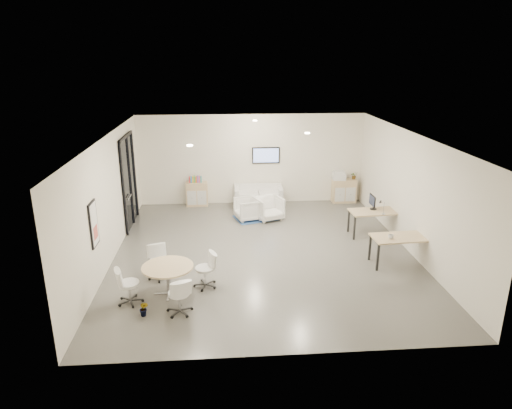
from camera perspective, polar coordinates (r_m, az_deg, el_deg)
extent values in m
cube|color=#595751|center=(12.72, 0.91, -7.65)|extent=(8.00, 9.00, 0.80)
cube|color=white|center=(11.55, 1.01, 10.50)|extent=(8.00, 9.00, 0.80)
cube|color=silver|center=(16.72, -0.62, 5.95)|extent=(8.00, 0.80, 3.20)
cube|color=silver|center=(7.48, 4.52, -10.18)|extent=(8.00, 0.80, 3.20)
cube|color=silver|center=(12.39, -19.75, 0.45)|extent=(0.80, 9.00, 3.20)
cube|color=silver|center=(13.14, 20.44, 1.36)|extent=(0.80, 9.00, 3.20)
cube|color=black|center=(14.67, -15.61, 2.82)|extent=(0.02, 1.90, 2.85)
cube|color=black|center=(14.38, -16.00, 8.15)|extent=(0.06, 1.90, 0.08)
cube|color=black|center=(13.81, -16.20, 1.82)|extent=(0.06, 0.08, 2.85)
cube|color=black|center=(15.53, -14.93, 3.72)|extent=(0.06, 0.08, 2.85)
cube|color=black|center=(14.81, -15.42, 2.98)|extent=(0.06, 0.07, 2.85)
cube|color=#B2B2B7|center=(14.34, -15.57, 0.91)|extent=(0.04, 0.60, 0.05)
cube|color=black|center=(10.83, -19.65, -2.32)|extent=(0.04, 0.54, 1.04)
cube|color=white|center=(10.82, -19.54, -2.31)|extent=(0.01, 0.46, 0.96)
cube|color=#C75449|center=(10.89, -19.41, -3.30)|extent=(0.01, 0.32, 0.30)
cube|color=black|center=(16.30, 1.24, 6.17)|extent=(0.98, 0.05, 0.58)
cube|color=#90AAF8|center=(16.27, 1.25, 6.15)|extent=(0.90, 0.01, 0.50)
cylinder|color=#FFEAC6|center=(10.61, -8.29, 7.32)|extent=(0.14, 0.14, 0.03)
cylinder|color=#FFEAC6|center=(12.27, 6.43, 8.86)|extent=(0.14, 0.14, 0.03)
cylinder|color=#FFEAC6|center=(14.57, -0.13, 10.44)|extent=(0.14, 0.14, 0.03)
cube|color=#D8BC82|center=(16.40, -7.39, 1.32)|extent=(0.76, 0.38, 0.85)
cube|color=silver|center=(16.24, -8.02, 0.81)|extent=(0.32, 0.02, 0.51)
cube|color=silver|center=(16.22, -6.79, 0.84)|extent=(0.32, 0.02, 0.51)
cube|color=#D8BC82|center=(16.96, 10.93, 1.71)|extent=(0.86, 0.40, 0.86)
cube|color=silver|center=(16.74, 10.45, 1.21)|extent=(0.36, 0.02, 0.51)
cube|color=silver|center=(16.84, 11.74, 1.24)|extent=(0.36, 0.02, 0.51)
cube|color=red|center=(16.27, -8.30, 3.11)|extent=(0.04, 0.14, 0.22)
cube|color=#337FCC|center=(16.26, -8.10, 3.12)|extent=(0.04, 0.14, 0.22)
cube|color=gold|center=(16.26, -7.90, 3.12)|extent=(0.04, 0.14, 0.22)
cube|color=#4CB24C|center=(16.25, -7.70, 3.13)|extent=(0.04, 0.14, 0.22)
cube|color=#CC6619|center=(16.25, -7.50, 3.13)|extent=(0.04, 0.14, 0.22)
cube|color=purple|center=(16.25, -7.30, 3.14)|extent=(0.04, 0.14, 0.22)
cube|color=#E54C7F|center=(16.25, -7.09, 3.14)|extent=(0.04, 0.14, 0.22)
cube|color=teal|center=(16.24, -6.89, 3.15)|extent=(0.04, 0.14, 0.22)
cube|color=white|center=(16.75, 10.32, 3.54)|extent=(0.48, 0.41, 0.27)
cube|color=white|center=(16.71, 10.35, 4.07)|extent=(0.36, 0.31, 0.06)
cube|color=silver|center=(16.23, 0.32, 0.69)|extent=(1.72, 0.90, 0.32)
cube|color=silver|center=(16.45, 0.22, 2.09)|extent=(1.70, 0.25, 0.32)
cube|color=silver|center=(16.14, -2.41, 1.16)|extent=(0.18, 0.85, 0.63)
cube|color=silver|center=(16.26, 3.03, 1.29)|extent=(0.18, 0.85, 0.63)
cube|color=#2C4E88|center=(15.14, 0.18, -1.65)|extent=(1.68, 1.36, 0.01)
imported|color=silver|center=(14.89, -1.05, -0.44)|extent=(0.88, 0.92, 0.78)
imported|color=silver|center=(14.89, 1.60, -0.33)|extent=(1.03, 1.00, 0.83)
cube|color=#D8BC82|center=(13.93, 14.63, -0.86)|extent=(1.51, 0.84, 0.04)
cube|color=black|center=(13.57, 12.20, -2.89)|extent=(0.05, 0.05, 0.72)
cube|color=black|center=(14.01, 17.53, -2.66)|extent=(0.05, 0.05, 0.72)
cube|color=black|center=(14.13, 11.50, -1.98)|extent=(0.05, 0.05, 0.72)
cube|color=black|center=(14.56, 16.65, -1.79)|extent=(0.05, 0.05, 0.72)
cube|color=#D8BC82|center=(12.16, 17.70, -3.93)|extent=(1.51, 0.82, 0.04)
cube|color=black|center=(11.80, 14.99, -6.39)|extent=(0.05, 0.05, 0.72)
cube|color=black|center=(12.31, 21.03, -5.97)|extent=(0.05, 0.05, 0.72)
cube|color=black|center=(12.34, 14.05, -5.19)|extent=(0.05, 0.05, 0.72)
cube|color=black|center=(12.83, 19.86, -4.84)|extent=(0.05, 0.05, 0.72)
cylinder|color=black|center=(14.05, 14.44, -0.54)|extent=(0.20, 0.20, 0.02)
cube|color=black|center=(14.02, 14.48, -0.07)|extent=(0.04, 0.03, 0.24)
cube|color=black|center=(13.96, 14.34, 0.51)|extent=(0.03, 0.50, 0.32)
cylinder|color=#D8BC82|center=(10.38, -11.00, -7.66)|extent=(1.15, 1.15, 0.04)
cylinder|color=#B2B2B7|center=(10.54, -10.88, -9.37)|extent=(0.10, 0.10, 0.66)
cube|color=#B2B2B7|center=(10.69, -10.78, -10.87)|extent=(0.67, 0.06, 0.03)
cube|color=#B2B2B7|center=(10.69, -10.78, -10.87)|extent=(0.06, 0.67, 0.03)
imported|color=#3F7F3F|center=(16.92, 12.16, 3.47)|extent=(0.26, 0.28, 0.21)
imported|color=#3F7F3F|center=(9.96, -13.79, -13.01)|extent=(0.30, 0.39, 0.15)
imported|color=white|center=(11.92, 16.52, -3.82)|extent=(0.16, 0.14, 0.13)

